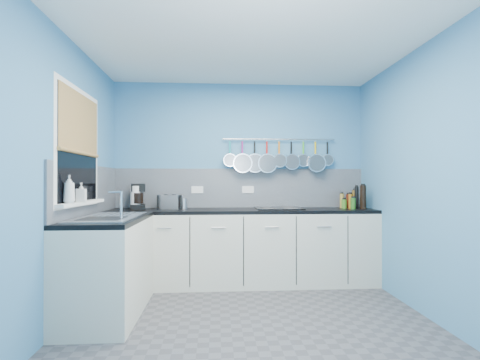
{
  "coord_description": "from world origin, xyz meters",
  "views": [
    {
      "loc": [
        -0.29,
        -3.03,
        1.23
      ],
      "look_at": [
        -0.05,
        0.75,
        1.25
      ],
      "focal_mm": 26.27,
      "sensor_mm": 36.0,
      "label": 1
    }
  ],
  "objects": [
    {
      "name": "condiment_5",
      "position": [
        1.28,
        1.24,
        0.96
      ],
      "size": [
        0.06,
        0.06,
        0.11
      ],
      "primitive_type": "cylinder",
      "color": "#3F721E",
      "rests_on": "worktop_back"
    },
    {
      "name": "pan_8",
      "position": [
        1.14,
        1.44,
        1.61
      ],
      "size": [
        0.15,
        0.05,
        0.34
      ],
      "primitive_type": null,
      "color": "silver",
      "rests_on": "pot_rail"
    },
    {
      "name": "backsplash_left",
      "position": [
        -1.59,
        0.6,
        1.15
      ],
      "size": [
        0.02,
        1.8,
        0.5
      ],
      "primitive_type": "cube",
      "color": "gray",
      "rests_on": "wall_left"
    },
    {
      "name": "window_sill",
      "position": [
        -1.55,
        0.3,
        1.04
      ],
      "size": [
        0.1,
        0.98,
        0.03
      ],
      "primitive_type": "cube",
      "color": "white",
      "rests_on": "wall_left"
    },
    {
      "name": "wall_right",
      "position": [
        1.61,
        0.0,
        1.25
      ],
      "size": [
        0.02,
        3.0,
        2.5
      ],
      "primitive_type": "cube",
      "color": "teal",
      "rests_on": "ground"
    },
    {
      "name": "wall_back",
      "position": [
        0.0,
        1.51,
        1.25
      ],
      "size": [
        3.2,
        0.02,
        2.5
      ],
      "primitive_type": "cube",
      "color": "teal",
      "rests_on": "ground"
    },
    {
      "name": "pan_5",
      "position": [
        0.66,
        1.44,
        1.58
      ],
      "size": [
        0.21,
        0.09,
        0.4
      ],
      "primitive_type": null,
      "color": "silver",
      "rests_on": "pot_rail"
    },
    {
      "name": "condiment_3",
      "position": [
        1.43,
        1.22,
        1.03
      ],
      "size": [
        0.05,
        0.05,
        0.27
      ],
      "primitive_type": "cylinder",
      "color": "black",
      "rests_on": "worktop_back"
    },
    {
      "name": "soap_bottle_b",
      "position": [
        -1.53,
        0.24,
        1.14
      ],
      "size": [
        0.09,
        0.09,
        0.17
      ],
      "primitive_type": "imported",
      "rotation": [
        0.0,
        0.0,
        0.11
      ],
      "color": "white",
      "rests_on": "window_sill"
    },
    {
      "name": "pot_rail",
      "position": [
        0.5,
        1.45,
        1.78
      ],
      "size": [
        1.45,
        0.02,
        0.02
      ],
      "primitive_type": "cylinder",
      "rotation": [
        0.0,
        1.57,
        0.0
      ],
      "color": "silver",
      "rests_on": "wall_back"
    },
    {
      "name": "hob",
      "position": [
        0.45,
        1.25,
        0.91
      ],
      "size": [
        0.56,
        0.5,
        0.01
      ],
      "primitive_type": "cube",
      "color": "black",
      "rests_on": "worktop_back"
    },
    {
      "name": "condiment_1",
      "position": [
        1.37,
        1.33,
        0.99
      ],
      "size": [
        0.06,
        0.06,
        0.17
      ],
      "primitive_type": "cylinder",
      "color": "#4C190C",
      "rests_on": "worktop_back"
    },
    {
      "name": "sink_unit",
      "position": [
        -1.3,
        0.3,
        0.9
      ],
      "size": [
        0.5,
        0.95,
        0.01
      ],
      "primitive_type": "cube",
      "color": "silver",
      "rests_on": "worktop_left"
    },
    {
      "name": "ceiling",
      "position": [
        0.0,
        0.0,
        2.51
      ],
      "size": [
        3.2,
        3.0,
        0.02
      ],
      "primitive_type": "cube",
      "color": "white",
      "rests_on": "ground"
    },
    {
      "name": "pan_6",
      "position": [
        0.82,
        1.44,
        1.6
      ],
      "size": [
        0.16,
        0.05,
        0.35
      ],
      "primitive_type": null,
      "color": "silver",
      "rests_on": "pot_rail"
    },
    {
      "name": "pan_1",
      "position": [
        0.02,
        1.44,
        1.56
      ],
      "size": [
        0.25,
        0.1,
        0.44
      ],
      "primitive_type": null,
      "color": "silver",
      "rests_on": "pot_rail"
    },
    {
      "name": "pan_7",
      "position": [
        0.98,
        1.44,
        1.57
      ],
      "size": [
        0.24,
        0.1,
        0.43
      ],
      "primitive_type": null,
      "color": "silver",
      "rests_on": "pot_rail"
    },
    {
      "name": "socket_left",
      "position": [
        -0.55,
        1.48,
        1.13
      ],
      "size": [
        0.15,
        0.01,
        0.09
      ],
      "primitive_type": "cube",
      "color": "white",
      "rests_on": "backsplash_back"
    },
    {
      "name": "backsplash_back",
      "position": [
        0.0,
        1.49,
        1.15
      ],
      "size": [
        3.2,
        0.02,
        0.5
      ],
      "primitive_type": "cube",
      "color": "gray",
      "rests_on": "wall_back"
    },
    {
      "name": "soap_bottle_a",
      "position": [
        -1.53,
        -0.02,
        1.17
      ],
      "size": [
        0.12,
        0.12,
        0.24
      ],
      "primitive_type": "imported",
      "rotation": [
        0.0,
        0.0,
        0.39
      ],
      "color": "white",
      "rests_on": "window_sill"
    },
    {
      "name": "paper_towel",
      "position": [
        -1.28,
        1.28,
        1.04
      ],
      "size": [
        0.14,
        0.14,
        0.28
      ],
      "primitive_type": "cylinder",
      "rotation": [
        0.0,
        0.0,
        0.13
      ],
      "color": "white",
      "rests_on": "worktop_back"
    },
    {
      "name": "window_glass",
      "position": [
        -1.57,
        0.3,
        1.55
      ],
      "size": [
        0.01,
        0.9,
        1.0
      ],
      "primitive_type": "cube",
      "color": "black",
      "rests_on": "wall_left"
    },
    {
      "name": "condiment_2",
      "position": [
        1.28,
        1.32,
        0.99
      ],
      "size": [
        0.05,
        0.05,
        0.18
      ],
      "primitive_type": "cylinder",
      "color": "olive",
      "rests_on": "worktop_back"
    },
    {
      "name": "bamboo_blind",
      "position": [
        -1.56,
        0.3,
        1.77
      ],
      "size": [
        0.01,
        0.9,
        0.55
      ],
      "primitive_type": "cube",
      "color": "#A5744D",
      "rests_on": "wall_left"
    },
    {
      "name": "pan_2",
      "position": [
        0.18,
        1.44,
        1.56
      ],
      "size": [
        0.24,
        0.09,
        0.43
      ],
      "primitive_type": null,
      "color": "silver",
      "rests_on": "pot_rail"
    },
    {
      "name": "wall_left",
      "position": [
        -1.61,
        0.0,
        1.25
      ],
      "size": [
        0.02,
        3.0,
        2.5
      ],
      "primitive_type": "cube",
      "color": "teal",
      "rests_on": "ground"
    },
    {
      "name": "pan_3",
      "position": [
        0.34,
        1.44,
        1.56
      ],
      "size": [
        0.25,
        0.09,
        0.44
      ],
      "primitive_type": null,
      "color": "silver",
      "rests_on": "pot_rail"
    },
    {
      "name": "mixer_tap",
      "position": [
        -1.14,
        0.12,
        1.03
      ],
      "size": [
        0.12,
        0.08,
        0.26
      ],
      "primitive_type": null,
      "color": "silver",
      "rests_on": "worktop_left"
    },
    {
      "name": "pan_4",
      "position": [
        0.5,
        1.44,
        1.6
      ],
      "size": [
        0.18,
        0.09,
        0.37
      ],
      "primitive_type": null,
      "color": "silver",
      "rests_on": "pot_rail"
    },
    {
      "name": "condiment_6",
      "position": [
        1.47,
        1.11,
        1.04
      ],
      "size": [
        0.07,
        0.07,
        0.29
      ],
      "primitive_type": "cylinder",
      "color": "black",
      "rests_on": "worktop_back"
    },
    {
      "name": "toaster",
      "position": [
        -0.87,
        1.27,
        0.99
      ],
      "size": [
        0.3,
        0.22,
        0.17
      ],
      "primitive_type": "cube",
      "rotation": [
        0.0,
        0.0,
        -0.27
      ],
      "color": "silver",
      "rests_on": "worktop_back"
    },
    {
      "name": "canister",
      "position": [
        -0.71,
        1.31,
        0.96
      ],
      "size": [
        0.11,
        0.11,
        0.12
      ],
      "primitive_type": "cylinder",
      "rotation": [
        0.0,
        0.0,
        0.28
      ],
      "color": "silver",
      "rests_on": "worktop_back"
    },
    {
      "name": "worktop_back",
      "position": [
        0.0,
        1.2,
        0.88
      ],
      "size": [
        3.2,
        0.6,
        0.04
      ],
      "primitive_type": "cube",
      "color": "black",
      "rests_on": "cabinet_run_back"
    },
    {
      "name": "cabinet_run_back",
      "position": [
        0.0,
        1.2,
        0.43
      ],
      "size": [
        3.2,
        0.6,
        0.86
      ],
      "primitive_type": "cube",
      "color": "beige",
      "rests_on": "ground"
    },
    {
      "name": "condiment_7",
      "position": [
        1.35,
        1.12,
        0.97
      ],
      "size": [
        0.06,
        0.06,
        0.13
      ],
      "primitive_type": "cylinder",
      "color": "#265919",
      "rests_on": "worktop_back"
    },
    {
      "name": "cabinet_run_left",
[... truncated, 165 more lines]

